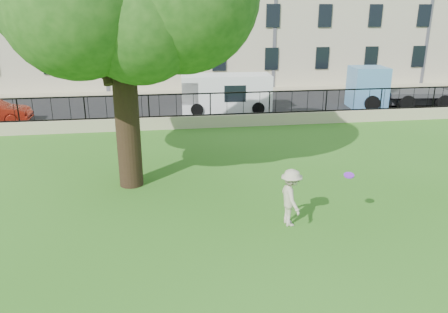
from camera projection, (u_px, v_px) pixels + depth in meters
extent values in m
plane|color=#2B6518|center=(270.00, 250.00, 10.64)|extent=(120.00, 120.00, 0.00)
cube|color=tan|center=(210.00, 121.00, 21.79)|extent=(50.00, 0.40, 0.60)
cube|color=black|center=(210.00, 115.00, 21.69)|extent=(50.00, 0.05, 0.06)
cube|color=black|center=(210.00, 93.00, 21.35)|extent=(50.00, 0.05, 0.06)
cube|color=black|center=(201.00, 107.00, 26.29)|extent=(60.00, 9.00, 0.01)
cube|color=tan|center=(194.00, 91.00, 31.15)|extent=(60.00, 1.40, 0.12)
cylinder|color=black|center=(127.00, 123.00, 13.96)|extent=(0.78, 0.78, 4.26)
imported|color=#BAB197|center=(291.00, 198.00, 11.67)|extent=(0.64, 1.05, 1.59)
cylinder|color=purple|center=(349.00, 175.00, 11.43)|extent=(0.33, 0.32, 0.12)
cube|color=white|center=(226.00, 93.00, 24.93)|extent=(5.13, 2.23, 2.11)
cube|color=#5894CE|center=(398.00, 87.00, 26.02)|extent=(5.95, 2.68, 2.41)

